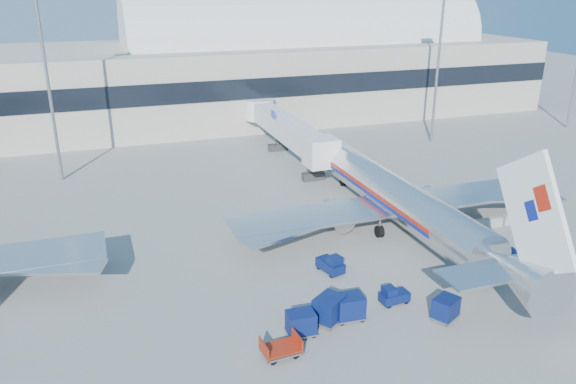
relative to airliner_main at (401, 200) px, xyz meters
name	(u,v)px	position (x,y,z in m)	size (l,w,h in m)	color
ground	(318,267)	(-10.00, -4.51, -2.93)	(260.00, 260.00, 0.00)	gray
terminal	(103,78)	(-23.60, 51.46, 4.60)	(170.00, 28.15, 21.00)	#B2AA9E
airliner_main	(401,200)	(0.00, 0.00, 0.00)	(32.00, 37.26, 12.07)	silver
jetbridge_near	(283,126)	(-2.40, 26.30, 1.00)	(4.40, 27.50, 6.25)	silver
mast_west	(43,50)	(-30.00, 25.49, 11.87)	(2.00, 1.20, 22.60)	slate
mast_east	(441,36)	(20.00, 25.49, 11.87)	(2.00, 1.20, 22.60)	slate
barrier_near	(488,223)	(8.00, -2.51, -2.48)	(3.00, 0.55, 0.90)	#9E9E96
barrier_mid	(516,218)	(11.30, -2.51, -2.48)	(3.00, 0.55, 0.90)	#9E9E96
barrier_far	(544,214)	(14.60, -2.51, -2.48)	(3.00, 0.55, 0.90)	#9E9E96
tug_lead	(393,296)	(-6.99, -11.29, -2.30)	(2.16, 1.18, 1.36)	#091547
tug_right	(502,254)	(4.56, -8.63, -2.20)	(2.58, 1.55, 1.59)	#091547
tug_left	(331,264)	(-9.39, -5.61, -2.22)	(1.74, 2.61, 1.56)	#091547
cart_train_a	(349,307)	(-10.85, -12.06, -1.98)	(2.12, 1.68, 1.78)	#091547
cart_train_b	(329,309)	(-12.28, -11.89, -1.93)	(2.66, 2.53, 1.87)	#091547
cart_train_c	(301,323)	(-14.60, -12.69, -2.04)	(1.95, 1.52, 1.66)	#091547
cart_solo_near	(446,308)	(-4.65, -14.25, -2.07)	(2.26, 2.08, 1.60)	#091547
cart_solo_far	(528,272)	(4.21, -12.02, -2.05)	(2.13, 1.80, 1.64)	#091547
cart_open_red	(281,349)	(-16.53, -14.34, -2.48)	(2.43, 1.79, 0.63)	slate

